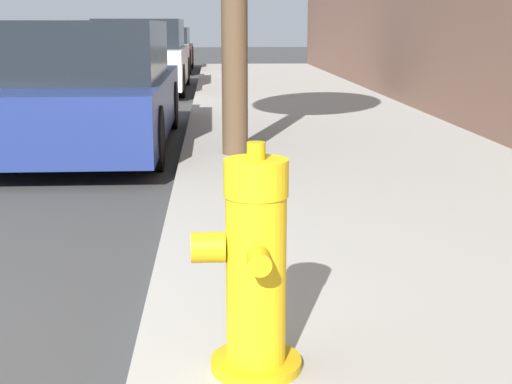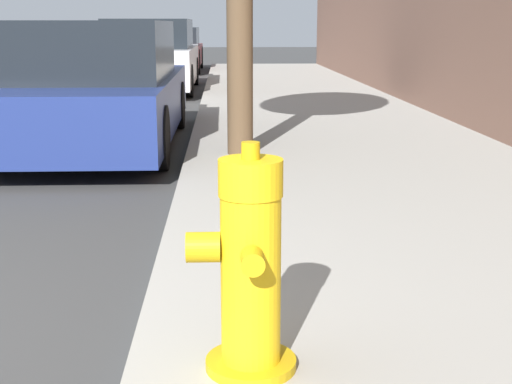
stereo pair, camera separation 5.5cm
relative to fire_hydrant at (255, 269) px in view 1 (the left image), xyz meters
The scene contains 4 objects.
fire_hydrant is the anchor object (origin of this frame).
parked_car_near 5.69m from the fire_hydrant, 104.90° to the left, with size 1.72×4.40×1.36m.
parked_car_mid 12.34m from the fire_hydrant, 97.11° to the left, with size 1.76×4.45×1.42m.
parked_car_far 18.46m from the fire_hydrant, 94.86° to the left, with size 1.71×4.20×1.23m.
Camera 1 is at (2.03, -2.40, 1.33)m, focal length 50.00 mm.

